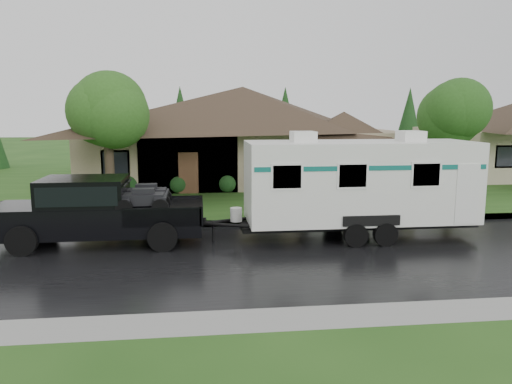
{
  "coord_description": "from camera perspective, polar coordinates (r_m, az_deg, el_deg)",
  "views": [
    {
      "loc": [
        -0.73,
        -16.38,
        4.33
      ],
      "look_at": [
        1.41,
        2.0,
        1.3
      ],
      "focal_mm": 35.0,
      "sensor_mm": 36.0,
      "label": 1
    }
  ],
  "objects": [
    {
      "name": "shrub_row",
      "position": [
        26.09,
        -0.56,
        1.18
      ],
      "size": [
        13.6,
        1.0,
        1.0
      ],
      "color": "#143814",
      "rests_on": "lawn"
    },
    {
      "name": "lawn",
      "position": [
        31.68,
        -5.26,
        1.53
      ],
      "size": [
        140.0,
        26.0,
        0.15
      ],
      "primitive_type": "cube",
      "color": "#254D18",
      "rests_on": "ground"
    },
    {
      "name": "tree_left_green",
      "position": [
        22.94,
        -16.67,
        8.97
      ],
      "size": [
        3.67,
        3.67,
        6.07
      ],
      "color": "#382B1E",
      "rests_on": "lawn"
    },
    {
      "name": "tree_right_green",
      "position": [
        26.96,
        21.73,
        8.43
      ],
      "size": [
        3.56,
        3.56,
        5.89
      ],
      "color": "#382B1E",
      "rests_on": "lawn"
    },
    {
      "name": "road",
      "position": [
        15.04,
        -3.6,
        -7.45
      ],
      "size": [
        140.0,
        8.0,
        0.01
      ],
      "primitive_type": "cube",
      "color": "black",
      "rests_on": "ground"
    },
    {
      "name": "house_main",
      "position": [
        30.38,
        -0.93,
        7.89
      ],
      "size": [
        19.44,
        10.8,
        6.9
      ],
      "color": "gray",
      "rests_on": "lawn"
    },
    {
      "name": "curb",
      "position": [
        19.13,
        -4.29,
        -3.6
      ],
      "size": [
        140.0,
        0.5,
        0.15
      ],
      "primitive_type": "cube",
      "color": "gray",
      "rests_on": "ground"
    },
    {
      "name": "travel_trailer",
      "position": [
        17.42,
        11.72,
        1.2
      ],
      "size": [
        8.14,
        2.86,
        3.65
      ],
      "color": "white",
      "rests_on": "ground"
    },
    {
      "name": "pickup_truck",
      "position": [
        17.01,
        -17.9,
        -1.85
      ],
      "size": [
        6.6,
        2.51,
        2.2
      ],
      "color": "black",
      "rests_on": "ground"
    },
    {
      "name": "ground",
      "position": [
        16.96,
        -3.96,
        -5.53
      ],
      "size": [
        140.0,
        140.0,
        0.0
      ],
      "primitive_type": "plane",
      "color": "#254D18",
      "rests_on": "ground"
    }
  ]
}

